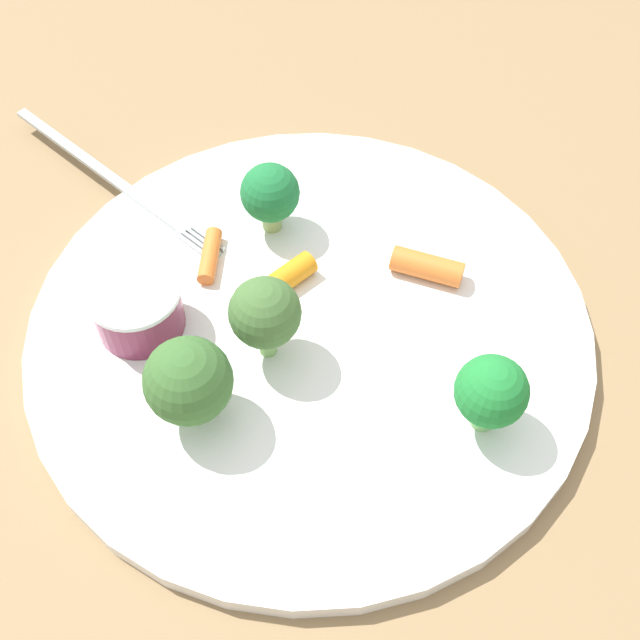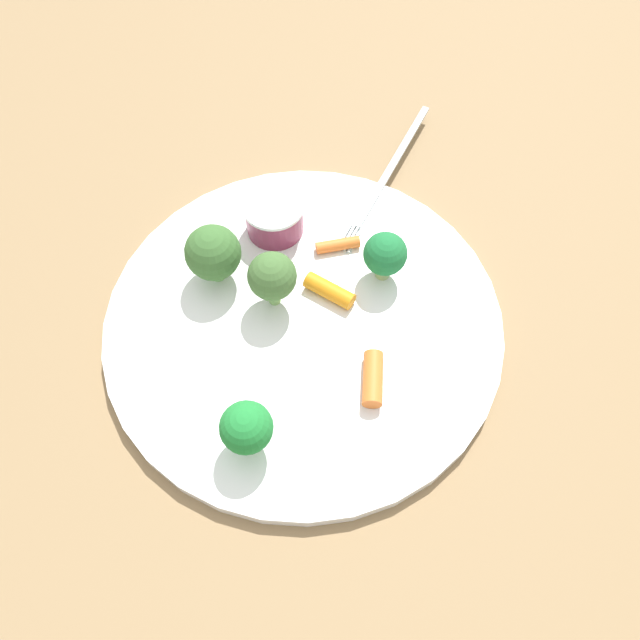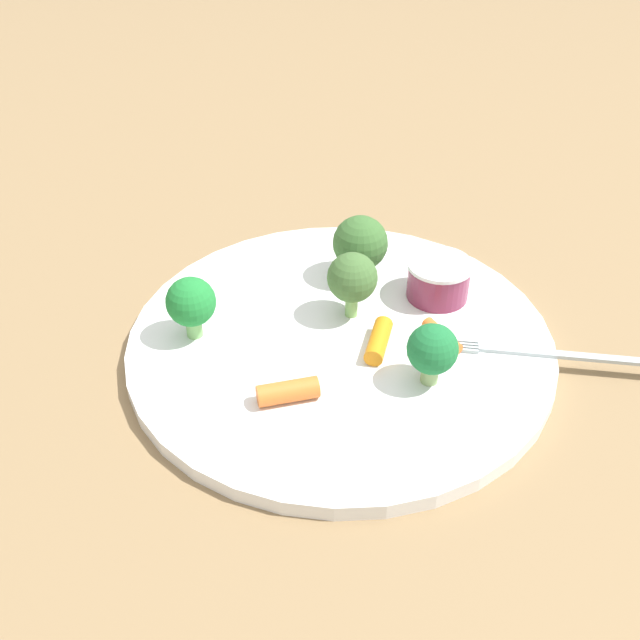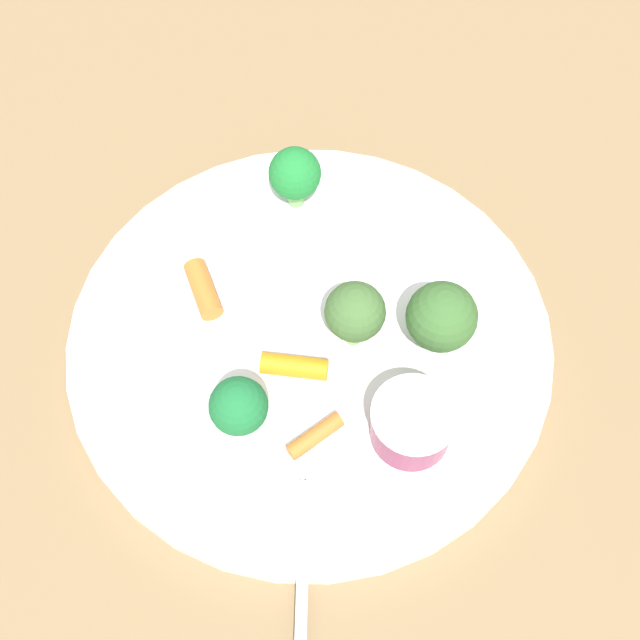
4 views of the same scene
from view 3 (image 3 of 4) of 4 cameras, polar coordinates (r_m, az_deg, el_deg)
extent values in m
plane|color=olive|center=(0.58, 1.53, -2.20)|extent=(2.40, 2.40, 0.00)
cylinder|color=white|center=(0.57, 1.54, -1.74)|extent=(0.32, 0.32, 0.01)
cylinder|color=maroon|center=(0.61, 8.87, 2.91)|extent=(0.05, 0.05, 0.03)
cylinder|color=silver|center=(0.60, 9.01, 4.14)|extent=(0.05, 0.05, 0.00)
cylinder|color=#82B662|center=(0.59, 2.38, 1.22)|extent=(0.01, 0.01, 0.02)
sphere|color=#416733|center=(0.57, 2.44, 3.21)|extent=(0.04, 0.04, 0.04)
cylinder|color=#7EC46D|center=(0.63, 2.97, 3.90)|extent=(0.01, 0.01, 0.02)
sphere|color=#39652F|center=(0.62, 3.05, 5.80)|extent=(0.05, 0.05, 0.05)
cylinder|color=#8BA968|center=(0.53, 8.25, -3.92)|extent=(0.01, 0.01, 0.02)
sphere|color=#1D6E37|center=(0.52, 8.45, -2.17)|extent=(0.04, 0.04, 0.04)
cylinder|color=#7FBF6C|center=(0.57, -9.45, -0.44)|extent=(0.01, 0.01, 0.02)
sphere|color=#207E34|center=(0.56, -9.68, 1.36)|extent=(0.04, 0.04, 0.04)
cylinder|color=orange|center=(0.51, -2.42, -5.39)|extent=(0.02, 0.04, 0.02)
cylinder|color=orange|center=(0.57, 9.15, -1.21)|extent=(0.04, 0.02, 0.01)
cylinder|color=orange|center=(0.56, 4.43, -1.56)|extent=(0.04, 0.04, 0.01)
cube|color=#ABB7BB|center=(0.58, 19.99, -2.69)|extent=(0.08, 0.15, 0.00)
cube|color=#ABB7BB|center=(0.56, 10.43, -2.25)|extent=(0.02, 0.03, 0.00)
cube|color=#ABB7BB|center=(0.57, 10.42, -2.03)|extent=(0.02, 0.03, 0.00)
cube|color=#ABB7BB|center=(0.57, 10.42, -1.81)|extent=(0.02, 0.03, 0.00)
cube|color=#ABB7BB|center=(0.57, 10.42, -1.60)|extent=(0.02, 0.03, 0.00)
camera|label=1|loc=(0.68, -15.11, 38.31)|focal=45.92mm
camera|label=2|loc=(0.42, -43.60, 40.31)|focal=35.13mm
camera|label=4|loc=(0.51, 44.91, 40.85)|focal=44.45mm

